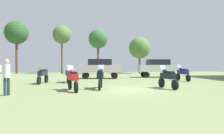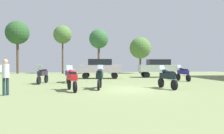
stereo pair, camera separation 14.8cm
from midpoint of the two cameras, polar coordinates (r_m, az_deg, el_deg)
The scene contains 14 objects.
ground_plane at distance 14.32m, azimuth 3.68°, elevation -5.51°, with size 44.00×52.00×0.02m.
motorcycle_2 at distance 14.56m, azimuth -2.73°, elevation -2.48°, with size 0.67×2.14×1.49m.
motorcycle_3 at distance 18.89m, azimuth -16.36°, elevation -1.73°, with size 0.73×2.15×1.47m.
motorcycle_4 at distance 21.77m, azimuth 17.08°, elevation -1.41°, with size 0.67×2.15×1.44m.
motorcycle_5 at distance 15.06m, azimuth 13.54°, elevation -2.44°, with size 0.70×2.15×1.46m.
motorcycle_6 at distance 13.67m, azimuth -9.48°, elevation -2.74°, with size 0.78×2.23×1.47m.
motorcycle_7 at distance 19.55m, azimuth -10.44°, elevation -1.65°, with size 0.62×2.24×1.44m.
car_1 at distance 24.00m, azimuth -2.72°, elevation -0.04°, with size 4.47×2.26×2.00m.
car_3 at distance 26.56m, azimuth 11.37°, elevation 0.05°, with size 4.38×2.00×2.00m.
person_1 at distance 12.74m, azimuth -24.19°, elevation -1.58°, with size 0.47×0.47×1.81m.
tree_2 at distance 36.65m, azimuth -11.84°, elevation 7.67°, with size 2.78×2.78×7.30m.
tree_3 at distance 34.85m, azimuth -3.12°, elevation 6.77°, with size 2.85×2.85×6.59m.
tree_4 at distance 36.03m, azimuth 7.03°, elevation 4.61°, with size 3.27×3.27×5.51m.
tree_6 at distance 37.81m, azimuth -21.95°, elevation 7.71°, with size 3.48×3.48×7.85m.
Camera 2 is at (-2.76, -13.95, 1.65)m, focal length 37.52 mm.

